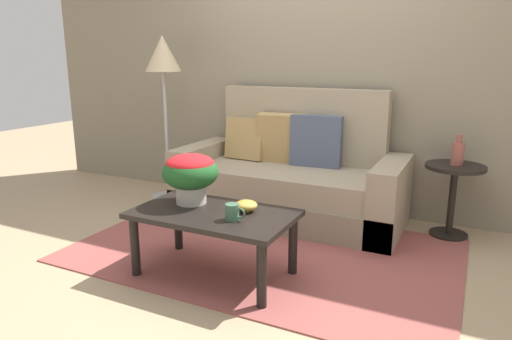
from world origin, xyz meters
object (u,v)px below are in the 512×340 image
(couch, at_px, (290,180))
(table_vase, at_px, (458,153))
(coffee_mug, at_px, (233,212))
(floor_lamp, at_px, (163,68))
(potted_plant, at_px, (190,172))
(coffee_table, at_px, (214,221))
(snack_bowl, at_px, (246,205))
(side_table, at_px, (453,188))

(couch, distance_m, table_vase, 1.39)
(couch, xyz_separation_m, coffee_mug, (0.18, -1.38, 0.15))
(floor_lamp, relative_size, potted_plant, 4.25)
(floor_lamp, bearing_deg, coffee_mug, -41.93)
(coffee_table, bearing_deg, floor_lamp, 136.00)
(coffee_mug, height_order, snack_bowl, coffee_mug)
(floor_lamp, distance_m, table_vase, 2.73)
(floor_lamp, distance_m, coffee_mug, 2.16)
(side_table, xyz_separation_m, potted_plant, (-1.57, -1.33, 0.25))
(couch, distance_m, coffee_table, 1.30)
(coffee_mug, xyz_separation_m, table_vase, (1.16, 1.51, 0.19))
(floor_lamp, xyz_separation_m, table_vase, (2.65, 0.17, -0.62))
(potted_plant, bearing_deg, floor_lamp, 132.55)
(couch, bearing_deg, side_table, 5.24)
(floor_lamp, relative_size, coffee_mug, 12.24)
(couch, height_order, coffee_mug, couch)
(snack_bowl, bearing_deg, table_vase, 48.70)
(potted_plant, height_order, table_vase, table_vase)
(side_table, xyz_separation_m, table_vase, (0.01, 0.00, 0.28))
(table_vase, bearing_deg, potted_plant, -139.72)
(table_vase, bearing_deg, couch, -174.61)
(snack_bowl, relative_size, table_vase, 0.62)
(couch, bearing_deg, table_vase, 5.39)
(potted_plant, xyz_separation_m, snack_bowl, (0.41, 0.01, -0.18))
(coffee_table, height_order, coffee_mug, coffee_mug)
(couch, distance_m, snack_bowl, 1.22)
(coffee_table, relative_size, coffee_mug, 7.87)
(snack_bowl, bearing_deg, floor_lamp, 142.11)
(coffee_table, height_order, side_table, side_table)
(couch, height_order, snack_bowl, couch)
(side_table, height_order, coffee_mug, side_table)
(floor_lamp, relative_size, table_vase, 6.82)
(couch, relative_size, table_vase, 8.39)
(coffee_mug, bearing_deg, floor_lamp, 138.07)
(side_table, bearing_deg, table_vase, 34.14)
(coffee_table, xyz_separation_m, side_table, (1.34, 1.42, 0.03))
(coffee_table, height_order, floor_lamp, floor_lamp)
(side_table, distance_m, floor_lamp, 2.80)
(couch, distance_m, side_table, 1.35)
(coffee_table, bearing_deg, coffee_mug, -23.22)
(coffee_table, relative_size, potted_plant, 2.73)
(floor_lamp, height_order, coffee_mug, floor_lamp)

